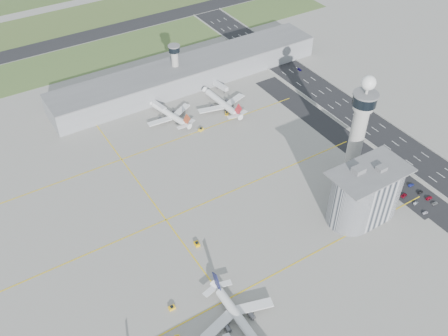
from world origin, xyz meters
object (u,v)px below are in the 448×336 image
car_lot_8 (420,192)px  car_lot_11 (389,168)px  airplane_far_b (221,99)px  tug_4 (201,129)px  car_lot_0 (425,212)px  car_lot_2 (404,195)px  secondary_tower (175,62)px  tug_3 (197,244)px  car_lot_7 (429,198)px  car_hw_4 (242,42)px  jet_bridge_far_1 (214,84)px  car_lot_3 (395,187)px  airplane_near_c (239,314)px  car_lot_9 (411,185)px  car_lot_5 (377,172)px  tug_2 (172,308)px  car_lot_10 (398,173)px  jet_bridge_far_0 (153,104)px  car_lot_1 (416,203)px  car_hw_2 (299,69)px  car_hw_1 (366,122)px  car_lot_6 (435,203)px  tug_5 (227,113)px  admin_building (365,193)px  car_lot_4 (387,180)px  airplane_far_a (169,111)px  control_tower (360,123)px

car_lot_8 → car_lot_11: bearing=-0.9°
airplane_far_b → tug_4: size_ratio=13.93×
car_lot_0 → car_lot_2: (0.34, 15.63, 0.04)m
airplane_far_b → tug_4: (-26.06, -16.50, -5.37)m
secondary_tower → tug_3: secondary_tower is taller
car_lot_7 → car_hw_4: 214.50m
jet_bridge_far_1 → car_lot_3: (31.66, -149.27, -2.28)m
car_lot_3 → tug_4: bearing=32.7°
airplane_near_c → car_lot_7: airplane_near_c is taller
car_lot_0 → car_lot_9: 22.09m
airplane_near_c → car_lot_11: 139.41m
tug_3 → car_lot_5: tug_3 is taller
tug_2 → car_lot_10: tug_2 is taller
car_lot_0 → car_lot_10: bearing=-14.2°
tug_4 → car_lot_5: tug_4 is taller
jet_bridge_far_0 → car_lot_1: jet_bridge_far_0 is taller
tug_3 → car_hw_2: (155.99, 112.10, -0.37)m
jet_bridge_far_0 → car_lot_2: jet_bridge_far_0 is taller
airplane_near_c → car_lot_11: bearing=106.9°
car_hw_2 → jet_bridge_far_0: bearing=179.1°
airplane_near_c → car_hw_1: 175.90m
car_lot_6 → car_hw_2: car_hw_2 is taller
tug_5 → car_lot_1: bearing=-39.6°
admin_building → airplane_far_b: admin_building is taller
airplane_far_b → car_lot_5: size_ratio=11.68×
jet_bridge_far_1 → car_hw_1: jet_bridge_far_1 is taller
car_lot_2 → car_lot_3: size_ratio=1.15×
car_lot_1 → car_lot_4: 22.03m
airplane_far_a → jet_bridge_far_0: size_ratio=3.01×
car_lot_6 → car_lot_1: bearing=64.3°
car_lot_0 → car_lot_6: bearing=-72.0°
airplane_far_b → jet_bridge_far_1: (9.35, 25.29, -3.47)m
tug_5 → car_lot_3: (42.76, -114.18, -0.41)m
car_lot_5 → car_lot_11: size_ratio=0.87×
car_lot_0 → car_lot_2: car_lot_2 is taller
tug_5 → admin_building: bearing=-52.6°
car_lot_1 → car_lot_9: 14.66m
control_tower → car_lot_6: bearing=-66.3°
jet_bridge_far_1 → tug_4: jet_bridge_far_1 is taller
control_tower → car_lot_8: size_ratio=16.93×
control_tower → airplane_far_a: (-66.66, 105.98, -29.15)m
car_lot_11 → car_lot_1: bearing=154.2°
car_hw_2 → tug_3: bearing=-138.5°
airplane_far_b → car_lot_7: bearing=-163.5°
tug_5 → car_hw_2: tug_5 is taller
airplane_far_b → tug_2: airplane_far_b is taller
car_lot_7 → tug_3: bearing=71.7°
jet_bridge_far_0 → airplane_far_a: bearing=0.5°
airplane_near_c → jet_bridge_far_1: (92.97, 174.59, -3.19)m
airplane_far_b → car_lot_4: 124.58m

